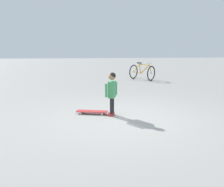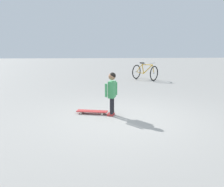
% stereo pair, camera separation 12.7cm
% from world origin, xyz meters
% --- Properties ---
extents(ground_plane, '(50.00, 50.00, 0.00)m').
position_xyz_m(ground_plane, '(0.00, 0.00, 0.00)').
color(ground_plane, gray).
extents(child_person, '(0.31, 0.30, 1.06)m').
position_xyz_m(child_person, '(-0.33, 0.35, 0.66)').
color(child_person, black).
rests_on(child_person, ground).
extents(skateboard, '(0.80, 0.35, 0.07)m').
position_xyz_m(skateboard, '(-0.82, 0.52, 0.06)').
color(skateboard, '#B22D2D').
rests_on(skateboard, ground).
extents(bicycle_near, '(1.26, 1.26, 0.85)m').
position_xyz_m(bicycle_near, '(1.66, 6.18, 0.38)').
color(bicycle_near, black).
rests_on(bicycle_near, ground).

